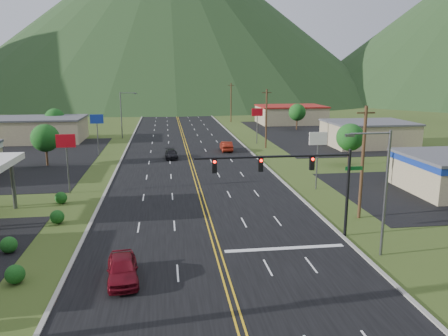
{
  "coord_description": "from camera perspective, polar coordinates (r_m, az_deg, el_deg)",
  "views": [
    {
      "loc": [
        -3.53,
        -17.39,
        12.84
      ],
      "look_at": [
        1.52,
        19.96,
        4.5
      ],
      "focal_mm": 35.0,
      "sensor_mm": 36.0,
      "label": 1
    }
  ],
  "objects": [
    {
      "name": "traffic_signal",
      "position": [
        33.78,
        9.74,
        -0.55
      ],
      "size": [
        13.1,
        0.43,
        7.0
      ],
      "color": "black",
      "rests_on": "ground"
    },
    {
      "name": "tree_east_a",
      "position": [
        63.44,
        16.15,
        3.87
      ],
      "size": [
        3.84,
        3.84,
        5.82
      ],
      "color": "#382314",
      "rests_on": "ground"
    },
    {
      "name": "pole_sign_east_a",
      "position": [
        48.93,
        12.16,
        3.04
      ],
      "size": [
        2.0,
        0.18,
        6.4
      ],
      "color": "#59595E",
      "rests_on": "ground"
    },
    {
      "name": "utility_pole_c",
      "position": [
        113.93,
        0.92,
        8.59
      ],
      "size": [
        1.6,
        0.28,
        10.0
      ],
      "color": "#382314",
      "rests_on": "ground"
    },
    {
      "name": "tree_west_a",
      "position": [
        65.14,
        -22.32,
        3.64
      ],
      "size": [
        3.84,
        3.84,
        5.82
      ],
      "color": "#382314",
      "rests_on": "ground"
    },
    {
      "name": "utility_pole_b",
      "position": [
        74.76,
        5.54,
        6.5
      ],
      "size": [
        1.6,
        0.28,
        10.0
      ],
      "color": "#382314",
      "rests_on": "ground"
    },
    {
      "name": "utility_pole_a",
      "position": [
        40.02,
        17.65,
        0.77
      ],
      "size": [
        1.6,
        0.28,
        10.0
      ],
      "color": "#382314",
      "rests_on": "ground"
    },
    {
      "name": "utility_pole_d",
      "position": [
        153.53,
        -1.34,
        9.59
      ],
      "size": [
        1.6,
        0.28,
        10.0
      ],
      "color": "#382314",
      "rests_on": "ground"
    },
    {
      "name": "streetlight_east",
      "position": [
        32.01,
        19.92,
        -2.13
      ],
      "size": [
        3.28,
        0.25,
        9.0
      ],
      "color": "#59595E",
      "rests_on": "ground"
    },
    {
      "name": "car_dark_mid",
      "position": [
        66.32,
        -6.9,
        1.79
      ],
      "size": [
        2.04,
        4.52,
        1.29
      ],
      "primitive_type": "imported",
      "rotation": [
        0.0,
        0.0,
        0.05
      ],
      "color": "black",
      "rests_on": "ground"
    },
    {
      "name": "mountain_n",
      "position": [
        239.26,
        -7.21,
        19.5
      ],
      "size": [
        220.0,
        220.0,
        85.0
      ],
      "primitive_type": "cone",
      "color": "#1C3518",
      "rests_on": "ground"
    },
    {
      "name": "tree_east_b",
      "position": [
        100.25,
        9.54,
        7.18
      ],
      "size": [
        3.84,
        3.84,
        5.82
      ],
      "color": "#382314",
      "rests_on": "ground"
    },
    {
      "name": "tree_west_b",
      "position": [
        92.37,
        -21.23,
        6.07
      ],
      "size": [
        3.84,
        3.84,
        5.82
      ],
      "color": "#382314",
      "rests_on": "ground"
    },
    {
      "name": "pole_sign_west_b",
      "position": [
        70.6,
        -16.26,
        5.65
      ],
      "size": [
        2.0,
        0.18,
        6.4
      ],
      "color": "#59595E",
      "rests_on": "ground"
    },
    {
      "name": "pole_sign_east_b",
      "position": [
        79.51,
        4.36,
        6.82
      ],
      "size": [
        2.0,
        0.18,
        6.4
      ],
      "color": "#59595E",
      "rests_on": "ground"
    },
    {
      "name": "car_red_near",
      "position": [
        28.63,
        -13.12,
        -12.75
      ],
      "size": [
        2.37,
        4.83,
        1.59
      ],
      "primitive_type": "imported",
      "rotation": [
        0.0,
        0.0,
        0.11
      ],
      "color": "maroon",
      "rests_on": "ground"
    },
    {
      "name": "car_red_far",
      "position": [
        71.95,
        0.29,
        2.84
      ],
      "size": [
        1.74,
        4.87,
        1.6
      ],
      "primitive_type": "imported",
      "rotation": [
        0.0,
        0.0,
        3.13
      ],
      "color": "maroon",
      "rests_on": "ground"
    },
    {
      "name": "building_east_mid",
      "position": [
        81.34,
        18.33,
        4.3
      ],
      "size": [
        14.4,
        11.4,
        4.3
      ],
      "color": "tan",
      "rests_on": "ground"
    },
    {
      "name": "streetlight_west",
      "position": [
        88.1,
        -13.09,
        7.17
      ],
      "size": [
        3.28,
        0.25,
        9.0
      ],
      "color": "#59595E",
      "rests_on": "ground"
    },
    {
      "name": "pole_sign_west_a",
      "position": [
        49.15,
        -19.92,
        2.61
      ],
      "size": [
        2.0,
        0.18,
        6.4
      ],
      "color": "#59595E",
      "rests_on": "ground"
    },
    {
      "name": "building_east_far",
      "position": [
        112.42,
        8.68,
        6.93
      ],
      "size": [
        16.4,
        12.4,
        4.5
      ],
      "color": "tan",
      "rests_on": "ground"
    },
    {
      "name": "building_west_far",
      "position": [
        89.45,
        -23.6,
        4.64
      ],
      "size": [
        18.4,
        11.4,
        4.5
      ],
      "color": "tan",
      "rests_on": "ground"
    }
  ]
}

